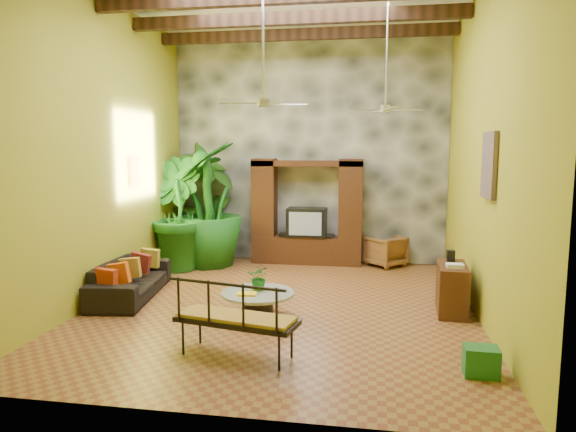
% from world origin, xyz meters
% --- Properties ---
extents(ground, '(7.00, 7.00, 0.00)m').
position_xyz_m(ground, '(0.00, 0.00, 0.00)').
color(ground, brown).
rests_on(ground, ground).
extents(back_wall, '(6.00, 0.02, 5.00)m').
position_xyz_m(back_wall, '(0.00, 3.50, 2.50)').
color(back_wall, '#9FA224').
rests_on(back_wall, ground).
extents(left_wall, '(0.02, 7.00, 5.00)m').
position_xyz_m(left_wall, '(-3.00, 0.00, 2.50)').
color(left_wall, '#9FA224').
rests_on(left_wall, ground).
extents(right_wall, '(0.02, 7.00, 5.00)m').
position_xyz_m(right_wall, '(3.00, 0.00, 2.50)').
color(right_wall, '#9FA224').
rests_on(right_wall, ground).
extents(stone_accent_wall, '(5.98, 0.10, 4.98)m').
position_xyz_m(stone_accent_wall, '(0.00, 3.44, 2.50)').
color(stone_accent_wall, '#383B3F').
rests_on(stone_accent_wall, ground).
extents(entertainment_center, '(2.40, 0.55, 2.30)m').
position_xyz_m(entertainment_center, '(0.00, 3.14, 0.97)').
color(entertainment_center, black).
rests_on(entertainment_center, ground).
extents(ceiling_fan_front, '(1.28, 1.28, 1.86)m').
position_xyz_m(ceiling_fan_front, '(-0.20, -0.40, 3.40)').
color(ceiling_fan_front, silver).
rests_on(ceiling_fan_front, ceiling).
extents(ceiling_fan_back, '(1.28, 1.28, 1.86)m').
position_xyz_m(ceiling_fan_back, '(1.60, 1.20, 3.40)').
color(ceiling_fan_back, silver).
rests_on(ceiling_fan_back, ceiling).
extents(wall_art_mask, '(0.06, 0.32, 0.55)m').
position_xyz_m(wall_art_mask, '(-2.96, 1.00, 2.10)').
color(wall_art_mask, orange).
rests_on(wall_art_mask, left_wall).
extents(wall_art_painting, '(0.06, 0.70, 0.90)m').
position_xyz_m(wall_art_painting, '(2.96, -0.60, 2.30)').
color(wall_art_painting, navy).
rests_on(wall_art_painting, right_wall).
extents(sofa, '(1.12, 2.25, 0.63)m').
position_xyz_m(sofa, '(-2.65, 0.08, 0.31)').
color(sofa, black).
rests_on(sofa, ground).
extents(wicker_armchair, '(1.01, 1.01, 0.66)m').
position_xyz_m(wicker_armchair, '(1.71, 3.12, 0.33)').
color(wicker_armchair, olive).
rests_on(wicker_armchair, ground).
extents(tall_plant_a, '(1.60, 1.71, 2.69)m').
position_xyz_m(tall_plant_a, '(-2.21, 3.13, 1.34)').
color(tall_plant_a, '#255A17').
rests_on(tall_plant_a, ground).
extents(tall_plant_b, '(1.67, 1.64, 2.36)m').
position_xyz_m(tall_plant_b, '(-2.65, 2.16, 1.18)').
color(tall_plant_b, '#1C6A20').
rests_on(tall_plant_b, ground).
extents(tall_plant_c, '(1.70, 1.70, 2.66)m').
position_xyz_m(tall_plant_c, '(-2.08, 2.58, 1.33)').
color(tall_plant_c, '#185C19').
rests_on(tall_plant_c, ground).
extents(coffee_table, '(1.09, 1.09, 0.40)m').
position_xyz_m(coffee_table, '(-0.25, -0.67, 0.26)').
color(coffee_table, black).
rests_on(coffee_table, ground).
extents(centerpiece_plant, '(0.34, 0.30, 0.38)m').
position_xyz_m(centerpiece_plant, '(-0.25, -0.54, 0.59)').
color(centerpiece_plant, '#185D1F').
rests_on(centerpiece_plant, coffee_table).
extents(yellow_tray, '(0.30, 0.23, 0.03)m').
position_xyz_m(yellow_tray, '(-0.37, -0.84, 0.42)').
color(yellow_tray, yellow).
rests_on(yellow_tray, coffee_table).
extents(iron_bench, '(1.58, 0.85, 0.57)m').
position_xyz_m(iron_bench, '(-0.19, -2.17, 0.54)').
color(iron_bench, black).
rests_on(iron_bench, ground).
extents(side_console, '(0.48, 0.97, 0.75)m').
position_xyz_m(side_console, '(2.65, 0.09, 0.38)').
color(side_console, '#3C1A13').
rests_on(side_console, ground).
extents(green_bin, '(0.38, 0.29, 0.33)m').
position_xyz_m(green_bin, '(2.65, -2.17, 0.16)').
color(green_bin, '#207A3B').
rests_on(green_bin, ground).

